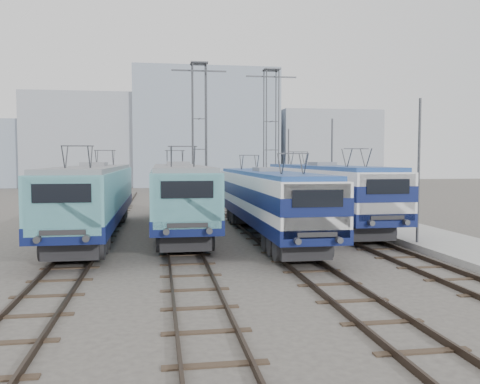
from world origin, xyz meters
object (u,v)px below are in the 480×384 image
locomotive_far_right (323,188)px  mast_rear (288,167)px  locomotive_center_right (267,197)px  catenary_tower_east (271,131)px  mast_mid (332,169)px  catenary_tower_west (199,129)px  mast_front (419,174)px  locomotive_center_left (178,192)px  locomotive_far_left (94,194)px

locomotive_far_right → mast_rear: 15.75m
locomotive_center_right → catenary_tower_east: (4.25, 18.07, 4.41)m
catenary_tower_east → mast_mid: 10.69m
catenary_tower_west → mast_rear: size_ratio=1.71×
mast_mid → locomotive_far_right: bearing=-117.2°
catenary_tower_west → mast_front: 22.00m
locomotive_center_left → mast_front: (10.85, -7.09, 1.16)m
locomotive_far_left → mast_front: mast_front is taller
catenary_tower_west → mast_rear: bearing=24.9°
locomotive_far_left → mast_mid: 16.58m
locomotive_far_right → mast_front: (1.85, -8.40, 1.13)m
catenary_tower_west → mast_mid: size_ratio=1.71×
catenary_tower_west → locomotive_far_left: bearing=-115.5°
catenary_tower_west → mast_mid: (8.60, -8.00, -3.14)m
locomotive_far_left → locomotive_far_right: size_ratio=1.00×
mast_front → locomotive_far_right: bearing=102.4°
locomotive_far_left → mast_mid: mast_mid is taller
locomotive_far_left → catenary_tower_east: bearing=50.7°
catenary_tower_east → mast_rear: bearing=43.6°
locomotive_center_right → locomotive_far_right: bearing=44.8°
locomotive_far_right → mast_rear: size_ratio=2.66×
locomotive_far_left → catenary_tower_west: bearing=64.5°
mast_mid → catenary_tower_west: bearing=137.1°
locomotive_center_left → locomotive_center_right: 5.50m
mast_rear → catenary_tower_east: bearing=-136.4°
catenary_tower_east → mast_rear: (2.10, 2.00, -3.14)m
catenary_tower_west → mast_front: catenary_tower_west is taller
catenary_tower_west → mast_rear: 9.99m
locomotive_center_left → locomotive_far_right: 9.09m
catenary_tower_west → locomotive_center_left: bearing=-99.9°
locomotive_center_right → catenary_tower_west: catenary_tower_west is taller
locomotive_far_right → catenary_tower_west: (-6.75, 11.60, 4.27)m
locomotive_far_right → mast_front: mast_front is taller
locomotive_far_left → locomotive_center_left: bearing=15.6°
locomotive_far_right → mast_front: size_ratio=2.66×
locomotive_center_left → catenary_tower_west: catenary_tower_west is taller
locomotive_center_right → mast_rear: size_ratio=2.49×
locomotive_center_left → mast_front: 13.01m
locomotive_far_left → locomotive_center_right: (9.00, -1.90, -0.10)m
catenary_tower_west → mast_mid: catenary_tower_west is taller
locomotive_center_left → mast_mid: (10.85, 4.91, 1.16)m
locomotive_center_left → mast_rear: bearing=57.3°
locomotive_center_left → catenary_tower_west: size_ratio=1.57×
locomotive_far_left → locomotive_far_right: (13.50, 2.56, 0.05)m
mast_mid → locomotive_far_left: bearing=-158.1°
catenary_tower_east → mast_rear: 4.28m
catenary_tower_west → catenary_tower_east: 6.80m
locomotive_center_right → locomotive_far_right: size_ratio=0.93×
locomotive_center_right → mast_front: 7.58m
locomotive_center_left → locomotive_far_right: locomotive_center_left is taller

